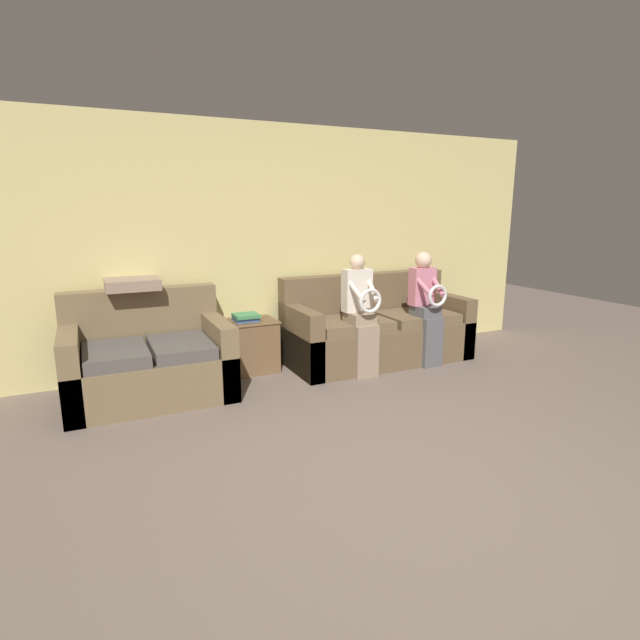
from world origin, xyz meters
TOP-DOWN VIEW (x-y plane):
  - ground_plane at (0.00, 0.00)m, footprint 14.00×14.00m
  - wall_back at (0.00, 3.18)m, footprint 7.21×0.06m
  - couch_main at (1.23, 2.70)m, footprint 2.05×0.86m
  - couch_side at (-1.23, 2.64)m, footprint 1.41×0.98m
  - child_left_seated at (0.82, 2.34)m, footprint 0.30×0.37m
  - child_right_seated at (1.64, 2.34)m, footprint 0.28×0.38m
  - side_shelf at (-0.20, 2.92)m, footprint 0.59×0.44m
  - book_stack at (-0.21, 2.91)m, footprint 0.25×0.24m
  - throw_pillow at (-1.28, 2.97)m, footprint 0.48×0.48m

SIDE VIEW (x-z plane):
  - ground_plane at x=0.00m, z-range 0.00..0.00m
  - side_shelf at x=-0.20m, z-range 0.01..0.56m
  - couch_side at x=-1.23m, z-range -0.15..0.80m
  - couch_main at x=1.23m, z-range -0.14..0.81m
  - book_stack at x=-0.21m, z-range 0.55..0.62m
  - child_left_seated at x=0.82m, z-range 0.06..1.29m
  - child_right_seated at x=1.64m, z-range 0.07..1.30m
  - throw_pillow at x=-1.28m, z-range 0.95..1.05m
  - wall_back at x=0.00m, z-range 0.00..2.55m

